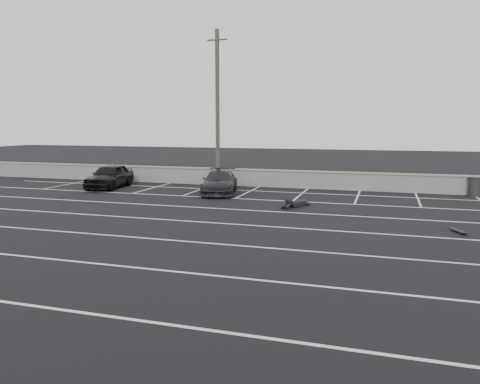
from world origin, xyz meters
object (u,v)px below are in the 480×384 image
(car_left, at_px, (110,176))
(skateboard, at_px, (459,231))
(utility_pole, at_px, (218,109))
(car_right, at_px, (220,182))
(person, at_px, (298,201))
(trash_bin, at_px, (475,187))

(car_left, height_order, skateboard, car_left)
(utility_pole, bearing_deg, car_left, -157.42)
(car_right, relative_size, person, 1.75)
(car_right, xyz_separation_m, skateboard, (11.29, -6.56, -0.56))
(person, bearing_deg, car_right, 172.09)
(car_left, height_order, trash_bin, car_left)
(skateboard, bearing_deg, utility_pole, 118.76)
(car_right, bearing_deg, person, -44.04)
(person, distance_m, skateboard, 7.41)
(utility_pole, xyz_separation_m, person, (5.98, -5.47, -4.51))
(car_right, bearing_deg, trash_bin, -1.40)
(car_left, height_order, person, car_left)
(skateboard, bearing_deg, car_right, 125.39)
(car_left, xyz_separation_m, trash_bin, (20.41, 2.90, -0.20))
(utility_pole, height_order, skateboard, utility_pole)
(trash_bin, bearing_deg, skateboard, -101.85)
(car_left, distance_m, utility_pole, 7.66)
(car_right, height_order, skateboard, car_right)
(car_left, relative_size, car_right, 0.96)
(person, bearing_deg, skateboard, -8.92)
(car_right, distance_m, person, 5.66)
(trash_bin, height_order, skateboard, trash_bin)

